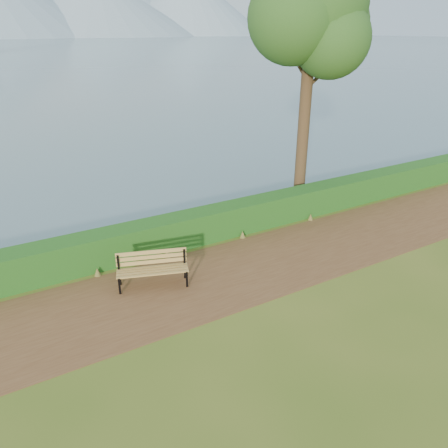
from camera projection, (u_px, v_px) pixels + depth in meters
ground at (234, 279)px, 12.05m from camera, size 140.00×140.00×0.00m
path at (228, 274)px, 12.29m from camera, size 40.00×3.40×0.01m
hedge at (191, 228)px, 13.89m from camera, size 32.00×0.85×1.00m
bench at (152, 266)px, 11.58m from camera, size 1.94×1.12×0.94m
tree at (312, 11)px, 14.48m from camera, size 4.75×3.92×9.19m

